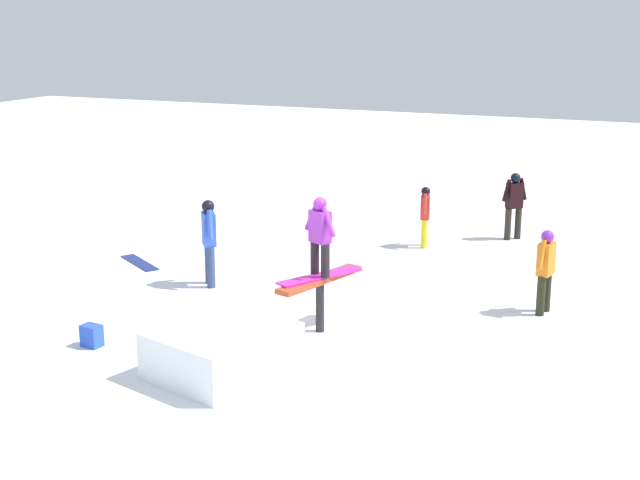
# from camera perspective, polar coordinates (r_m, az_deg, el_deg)

# --- Properties ---
(ground_plane) EXTENTS (60.00, 60.00, 0.00)m
(ground_plane) POSITION_cam_1_polar(r_m,az_deg,el_deg) (14.23, -0.00, -5.86)
(ground_plane) COLOR white
(rail_feature) EXTENTS (1.82, 0.78, 0.90)m
(rail_feature) POSITION_cam_1_polar(r_m,az_deg,el_deg) (13.99, -0.00, -3.04)
(rail_feature) COLOR black
(rail_feature) RESTS_ON ground
(snow_kicker_ramp) EXTENTS (2.15, 1.95, 0.67)m
(snow_kicker_ramp) POSITION_cam_1_polar(r_m,az_deg,el_deg) (12.63, -6.28, -7.05)
(snow_kicker_ramp) COLOR white
(snow_kicker_ramp) RESTS_ON ground
(main_rider_on_rail) EXTENTS (1.48, 0.97, 1.28)m
(main_rider_on_rail) POSITION_cam_1_polar(r_m,az_deg,el_deg) (13.77, -0.00, 0.07)
(main_rider_on_rail) COLOR #D023A3
(main_rider_on_rail) RESTS_ON rail_feature
(bystander_blue) EXTENTS (0.61, 0.48, 1.61)m
(bystander_blue) POSITION_cam_1_polar(r_m,az_deg,el_deg) (16.41, -7.11, 0.14)
(bystander_blue) COLOR navy
(bystander_blue) RESTS_ON ground
(bystander_red) EXTENTS (0.59, 0.25, 1.31)m
(bystander_red) POSITION_cam_1_polar(r_m,az_deg,el_deg) (19.14, 6.74, 1.71)
(bystander_red) COLOR yellow
(bystander_red) RESTS_ON ground
(bystander_orange) EXTENTS (0.66, 0.27, 1.44)m
(bystander_orange) POSITION_cam_1_polar(r_m,az_deg,el_deg) (15.28, 14.24, -1.69)
(bystander_orange) COLOR black
(bystander_orange) RESTS_ON ground
(bystander_black) EXTENTS (0.51, 0.51, 1.49)m
(bystander_black) POSITION_cam_1_polar(r_m,az_deg,el_deg) (20.08, 12.32, 2.38)
(bystander_black) COLOR black
(bystander_black) RESTS_ON ground
(loose_snowboard_navy) EXTENTS (0.97, 1.27, 0.02)m
(loose_snowboard_navy) POSITION_cam_1_polar(r_m,az_deg,el_deg) (18.30, -11.48, -1.43)
(loose_snowboard_navy) COLOR navy
(loose_snowboard_navy) RESTS_ON ground
(backpack_on_snow) EXTENTS (0.26, 0.33, 0.34)m
(backpack_on_snow) POSITION_cam_1_polar(r_m,az_deg,el_deg) (14.00, -14.40, -5.96)
(backpack_on_snow) COLOR blue
(backpack_on_snow) RESTS_ON ground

